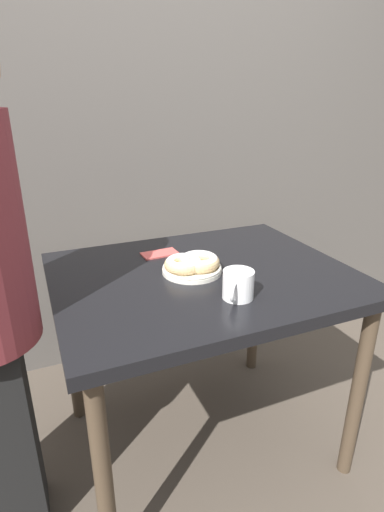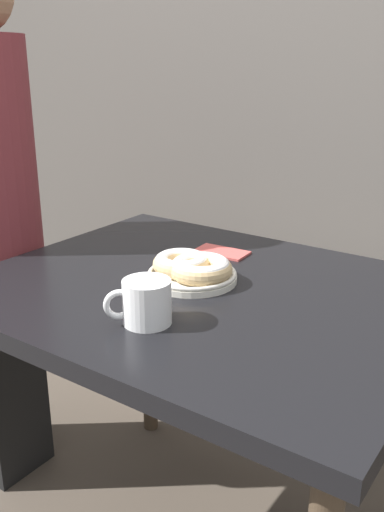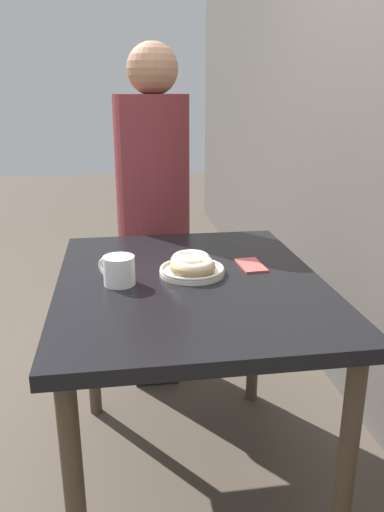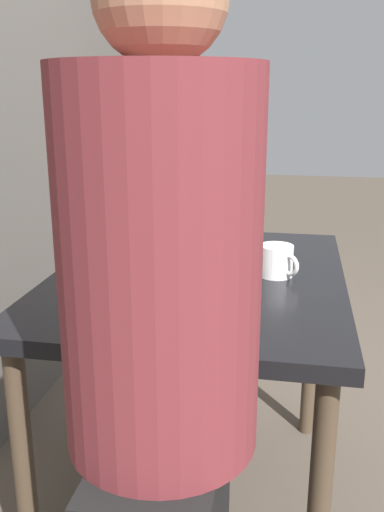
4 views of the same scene
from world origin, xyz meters
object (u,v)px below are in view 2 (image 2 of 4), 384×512
at_px(dining_table, 202,322).
at_px(donut_plate, 192,268).
at_px(coffee_mug, 146,302).
at_px(napkin, 222,252).

height_order(dining_table, donut_plate, donut_plate).
bearing_deg(dining_table, donut_plate, 161.87).
xyz_separation_m(donut_plate, coffee_mug, (0.05, -0.23, 0.01)).
bearing_deg(napkin, dining_table, -68.75).
height_order(donut_plate, coffee_mug, coffee_mug).
bearing_deg(coffee_mug, napkin, 103.01).
distance_m(donut_plate, coffee_mug, 0.23).
relative_size(dining_table, coffee_mug, 9.01).
relative_size(donut_plate, coffee_mug, 2.19).
relative_size(coffee_mug, napkin, 0.79).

